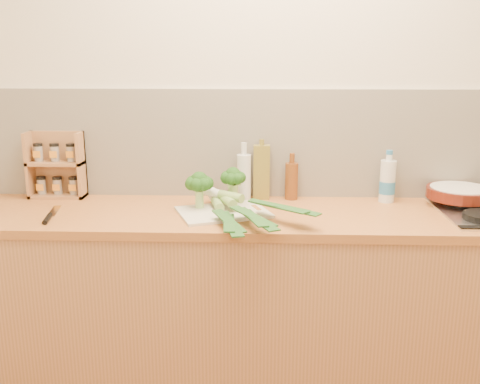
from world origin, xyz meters
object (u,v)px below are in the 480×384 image
at_px(spice_rack, 57,169).
at_px(chefs_knife, 49,217).
at_px(skillet, 460,193).
at_px(chopping_board, 223,212).

bearing_deg(spice_rack, chefs_knife, -76.11).
bearing_deg(spice_rack, skillet, -3.03).
bearing_deg(skillet, spice_rack, 154.20).
height_order(chopping_board, spice_rack, spice_rack).
bearing_deg(chopping_board, spice_rack, 141.28).
bearing_deg(skillet, chopping_board, 165.81).
bearing_deg(chopping_board, chefs_knife, 166.83).
bearing_deg(chefs_knife, chopping_board, -2.32).
xyz_separation_m(chopping_board, spice_rack, (-0.86, 0.27, 0.14)).
bearing_deg(chefs_knife, skillet, -1.86).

